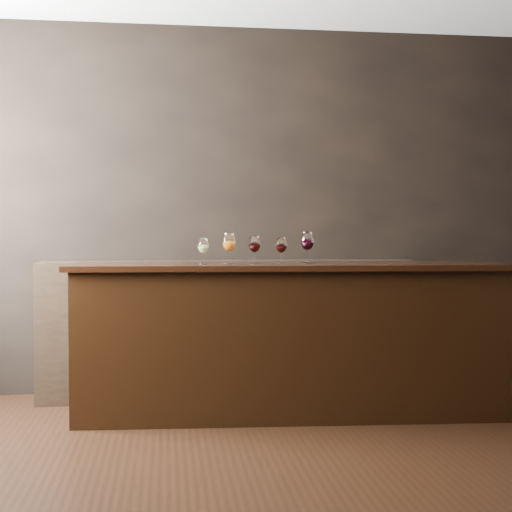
{
  "coord_description": "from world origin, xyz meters",
  "views": [
    {
      "loc": [
        -0.31,
        -3.25,
        1.23
      ],
      "look_at": [
        0.28,
        1.42,
        1.07
      ],
      "focal_mm": 50.0,
      "sensor_mm": 36.0,
      "label": 1
    }
  ],
  "objects": [
    {
      "name": "glass_white",
      "position": [
        -0.07,
        1.39,
        1.13
      ],
      "size": [
        0.07,
        0.07,
        0.17
      ],
      "color": "white",
      "rests_on": "bar_top"
    },
    {
      "name": "glass_red_a",
      "position": [
        0.27,
        1.41,
        1.14
      ],
      "size": [
        0.08,
        0.08,
        0.19
      ],
      "color": "white",
      "rests_on": "bar_top"
    },
    {
      "name": "bar_counter",
      "position": [
        0.5,
        1.42,
        0.49
      ],
      "size": [
        2.83,
        0.77,
        0.98
      ],
      "primitive_type": "cube",
      "rotation": [
        0.0,
        0.0,
        -0.06
      ],
      "color": "black",
      "rests_on": "ground"
    },
    {
      "name": "back_bar_shelf",
      "position": [
        0.17,
        2.03,
        0.5
      ],
      "size": [
        2.8,
        0.4,
        1.01
      ],
      "primitive_type": "cube",
      "color": "black",
      "rests_on": "ground"
    },
    {
      "name": "ground",
      "position": [
        0.0,
        0.0,
        0.0
      ],
      "size": [
        5.0,
        5.0,
        0.0
      ],
      "primitive_type": "plane",
      "color": "black",
      "rests_on": "ground"
    },
    {
      "name": "glass_amber",
      "position": [
        0.1,
        1.38,
        1.15
      ],
      "size": [
        0.09,
        0.09,
        0.2
      ],
      "color": "white",
      "rests_on": "bar_top"
    },
    {
      "name": "room_shell",
      "position": [
        -0.23,
        0.11,
        1.81
      ],
      "size": [
        5.02,
        4.52,
        2.81
      ],
      "color": "black",
      "rests_on": "ground"
    },
    {
      "name": "glass_red_c",
      "position": [
        0.63,
        1.45,
        1.16
      ],
      "size": [
        0.09,
        0.09,
        0.21
      ],
      "color": "white",
      "rests_on": "bar_top"
    },
    {
      "name": "bar_top",
      "position": [
        0.5,
        1.42,
        1.0
      ],
      "size": [
        2.92,
        0.84,
        0.04
      ],
      "primitive_type": "cube",
      "rotation": [
        0.0,
        0.0,
        -0.06
      ],
      "color": "black",
      "rests_on": "bar_counter"
    },
    {
      "name": "glass_red_b",
      "position": [
        0.44,
        1.38,
        1.13
      ],
      "size": [
        0.08,
        0.08,
        0.18
      ],
      "color": "white",
      "rests_on": "bar_top"
    }
  ]
}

